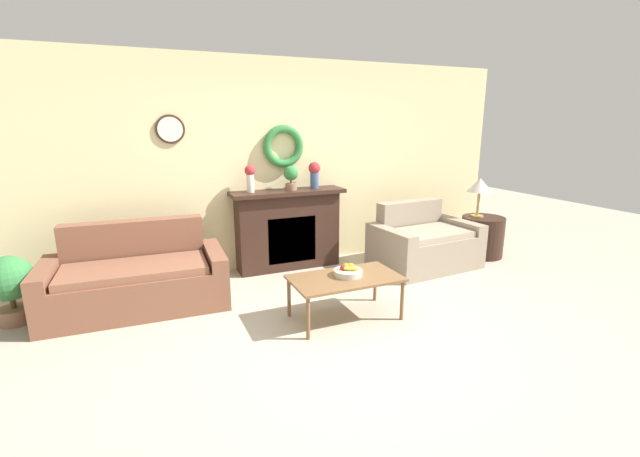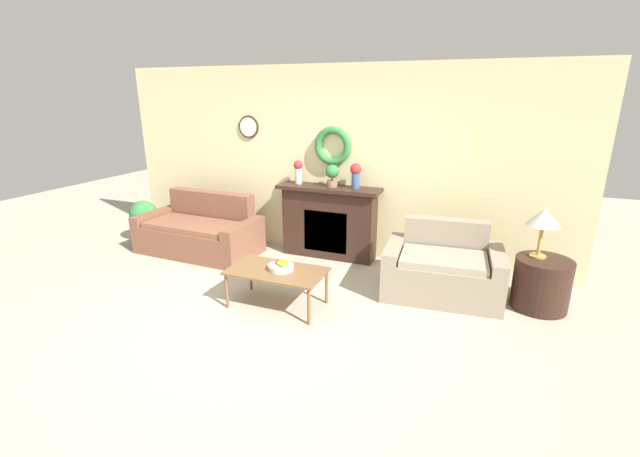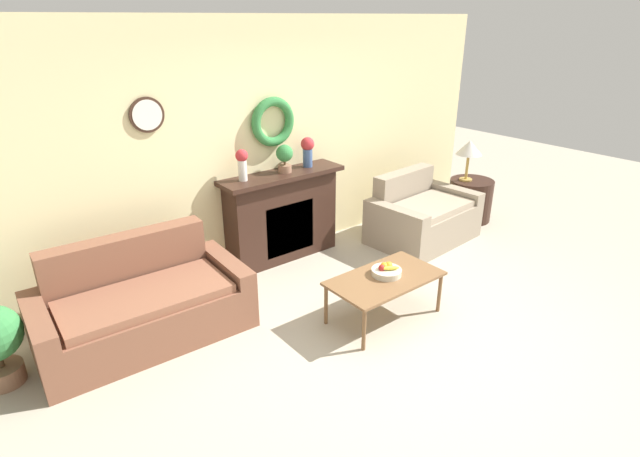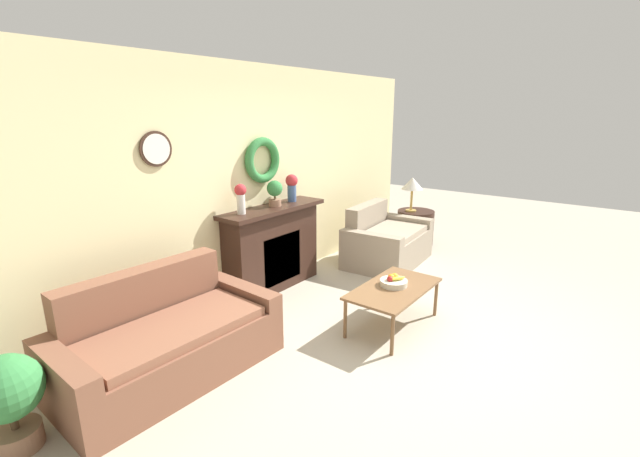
{
  "view_description": "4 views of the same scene",
  "coord_description": "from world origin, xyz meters",
  "views": [
    {
      "loc": [
        -1.73,
        -3.07,
        1.92
      ],
      "look_at": [
        0.13,
        1.25,
        0.73
      ],
      "focal_mm": 24.0,
      "sensor_mm": 36.0,
      "label": 1
    },
    {
      "loc": [
        2.13,
        -3.44,
        2.31
      ],
      "look_at": [
        0.26,
        1.24,
        0.71
      ],
      "focal_mm": 24.0,
      "sensor_mm": 36.0,
      "label": 2
    },
    {
      "loc": [
        -2.95,
        -2.38,
        2.67
      ],
      "look_at": [
        -0.07,
        1.27,
        0.69
      ],
      "focal_mm": 28.0,
      "sensor_mm": 36.0,
      "label": 3
    },
    {
      "loc": [
        -3.61,
        -1.39,
        2.17
      ],
      "look_at": [
        0.04,
        1.39,
        0.91
      ],
      "focal_mm": 24.0,
      "sensor_mm": 36.0,
      "label": 4
    }
  ],
  "objects": [
    {
      "name": "potted_plant_on_mantel",
      "position": [
        0.1,
        2.12,
        1.23
      ],
      "size": [
        0.19,
        0.19,
        0.31
      ],
      "color": "#8E664C",
      "rests_on": "fireplace"
    },
    {
      "name": "couch_left",
      "position": [
        -1.83,
        1.59,
        0.3
      ],
      "size": [
        1.82,
        0.97,
        0.87
      ],
      "rotation": [
        0.0,
        0.0,
        -0.04
      ],
      "color": "brown",
      "rests_on": "ground_plane"
    },
    {
      "name": "vase_on_mantel_left",
      "position": [
        -0.43,
        2.14,
        1.25
      ],
      "size": [
        0.13,
        0.13,
        0.34
      ],
      "color": "silver",
      "rests_on": "fireplace"
    },
    {
      "name": "fruit_bowl",
      "position": [
        0.1,
        0.48,
        0.48
      ],
      "size": [
        0.28,
        0.28,
        0.12
      ],
      "color": "beige",
      "rests_on": "coffee_table"
    },
    {
      "name": "vase_on_mantel_right",
      "position": [
        0.43,
        2.14,
        1.25
      ],
      "size": [
        0.16,
        0.16,
        0.35
      ],
      "color": "#3D5684",
      "rests_on": "fireplace"
    },
    {
      "name": "wall_back",
      "position": [
        -0.0,
        2.33,
        1.36
      ],
      "size": [
        6.8,
        0.17,
        2.7
      ],
      "color": "beige",
      "rests_on": "ground_plane"
    },
    {
      "name": "loveseat_right",
      "position": [
        1.75,
        1.46,
        0.31
      ],
      "size": [
        1.4,
        1.0,
        0.85
      ],
      "rotation": [
        0.0,
        0.0,
        0.08
      ],
      "color": "gray",
      "rests_on": "ground_plane"
    },
    {
      "name": "ground_plane",
      "position": [
        0.0,
        0.0,
        0.0
      ],
      "size": [
        16.0,
        16.0,
        0.0
      ],
      "primitive_type": "plane",
      "color": "#ADA38E"
    },
    {
      "name": "potted_plant_floor_by_couch",
      "position": [
        -2.95,
        1.64,
        0.4
      ],
      "size": [
        0.44,
        0.44,
        0.68
      ],
      "color": "#8E664C",
      "rests_on": "ground_plane"
    },
    {
      "name": "coffee_table",
      "position": [
        0.06,
        0.45,
        0.4
      ],
      "size": [
        1.08,
        0.6,
        0.43
      ],
      "color": "brown",
      "rests_on": "ground_plane"
    },
    {
      "name": "fireplace",
      "position": [
        0.05,
        2.13,
        0.53
      ],
      "size": [
        1.49,
        0.41,
        1.05
      ],
      "color": "#331E16",
      "rests_on": "ground_plane"
    },
    {
      "name": "table_lamp",
      "position": [
        2.74,
        1.56,
        1.02
      ],
      "size": [
        0.35,
        0.35,
        0.56
      ],
      "color": "#B28E42",
      "rests_on": "side_table_by_loveseat"
    },
    {
      "name": "side_table_by_loveseat",
      "position": [
        2.81,
        1.5,
        0.29
      ],
      "size": [
        0.6,
        0.6,
        0.58
      ],
      "color": "#331E16",
      "rests_on": "ground_plane"
    }
  ]
}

